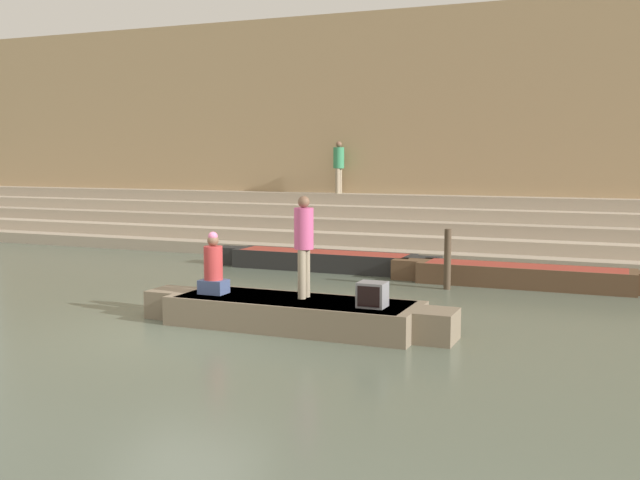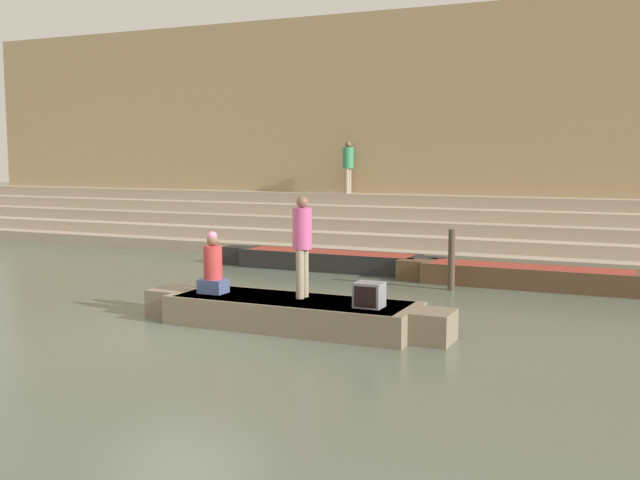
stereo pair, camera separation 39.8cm
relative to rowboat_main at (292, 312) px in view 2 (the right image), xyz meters
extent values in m
plane|color=#566051|center=(-1.54, -1.05, -0.27)|extent=(120.00, 120.00, 0.00)
cube|color=tan|center=(-1.54, 9.70, -0.09)|extent=(36.00, 3.63, 0.35)
cube|color=#B2A28D|center=(-1.54, 10.06, 0.26)|extent=(36.00, 2.90, 0.35)
cube|color=tan|center=(-1.54, 10.42, 0.61)|extent=(36.00, 2.18, 0.35)
cube|color=#B2A28D|center=(-1.54, 10.79, 0.96)|extent=(36.00, 1.45, 0.35)
cube|color=tan|center=(-1.54, 11.15, 1.31)|extent=(36.00, 0.73, 0.35)
cube|color=tan|center=(-1.54, 12.11, 3.50)|extent=(34.20, 1.20, 7.54)
cube|color=brown|center=(-1.54, 11.49, 0.03)|extent=(34.20, 0.12, 0.60)
cube|color=#756651|center=(0.00, 0.00, -0.02)|extent=(4.42, 1.40, 0.51)
cube|color=#993328|center=(0.00, 0.00, 0.21)|extent=(4.07, 1.30, 0.05)
cube|color=#756651|center=(2.52, 0.00, -0.02)|extent=(0.62, 0.77, 0.51)
cube|color=#756651|center=(-2.52, 0.00, -0.02)|extent=(0.62, 0.77, 0.51)
cylinder|color=olive|center=(-0.66, 0.80, 0.14)|extent=(2.44, 0.04, 0.04)
cylinder|color=gray|center=(0.13, 0.25, 0.67)|extent=(0.14, 0.14, 0.86)
cylinder|color=gray|center=(0.13, 0.07, 0.67)|extent=(0.14, 0.14, 0.86)
cylinder|color=#C64C7F|center=(0.13, 0.16, 1.45)|extent=(0.34, 0.34, 0.71)
sphere|color=brown|center=(0.13, 0.16, 1.91)|extent=(0.20, 0.20, 0.20)
cube|color=#3D4C75|center=(-1.54, -0.08, 0.36)|extent=(0.47, 0.37, 0.25)
cylinder|color=#B23333|center=(-1.54, -0.08, 0.79)|extent=(0.34, 0.34, 0.61)
sphere|color=brown|center=(-1.54, -0.08, 1.20)|extent=(0.20, 0.20, 0.20)
sphere|color=pink|center=(-1.54, -0.08, 1.27)|extent=(0.17, 0.17, 0.17)
cube|color=slate|center=(1.48, -0.14, 0.44)|extent=(0.45, 0.39, 0.41)
cube|color=black|center=(1.48, -0.34, 0.44)|extent=(0.37, 0.02, 0.33)
cube|color=brown|center=(3.15, 5.75, -0.03)|extent=(4.81, 1.01, 0.48)
cube|color=#993328|center=(3.15, 5.75, 0.19)|extent=(4.42, 0.91, 0.05)
cube|color=brown|center=(0.41, 5.75, -0.03)|extent=(0.67, 0.56, 0.48)
cube|color=black|center=(-2.03, 6.33, -0.03)|extent=(4.85, 1.01, 0.48)
cube|color=#993328|center=(-2.03, 6.33, 0.19)|extent=(4.46, 0.91, 0.05)
cube|color=black|center=(0.73, 6.33, -0.03)|extent=(0.68, 0.56, 0.48)
cube|color=black|center=(-4.80, 6.33, -0.03)|extent=(0.68, 0.56, 0.48)
cylinder|color=#473828|center=(1.61, 4.75, 0.41)|extent=(0.15, 0.15, 1.35)
cylinder|color=gray|center=(-3.45, 11.25, 1.89)|extent=(0.15, 0.15, 0.81)
cylinder|color=gray|center=(-3.45, 11.05, 1.89)|extent=(0.15, 0.15, 0.81)
cylinder|color=#338456|center=(-3.45, 11.15, 2.63)|extent=(0.35, 0.35, 0.68)
sphere|color=brown|center=(-3.45, 11.15, 3.07)|extent=(0.19, 0.19, 0.19)
camera|label=1|loc=(5.27, -11.58, 2.70)|focal=42.00mm
camera|label=2|loc=(5.64, -11.42, 2.70)|focal=42.00mm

